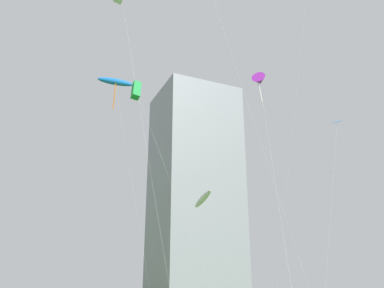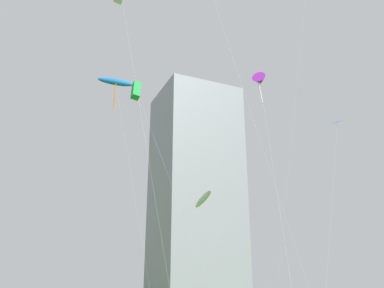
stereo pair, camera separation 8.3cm
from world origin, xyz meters
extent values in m
cylinder|color=silver|center=(1.71, 19.04, 11.77)|extent=(7.21, 5.30, 23.55)
ellipsoid|color=blue|center=(-1.88, 16.40, 23.55)|extent=(3.89, 1.73, 1.10)
cylinder|color=orange|center=(-1.88, 16.40, 21.84)|extent=(0.14, 0.52, 2.80)
cylinder|color=silver|center=(2.38, 8.49, 8.84)|extent=(9.75, 3.70, 17.69)
cube|color=green|center=(-2.49, 6.65, 17.68)|extent=(0.81, 0.96, 1.70)
cylinder|color=silver|center=(5.46, -2.55, 12.60)|extent=(1.19, 9.06, 25.19)
cylinder|color=silver|center=(11.76, 8.15, 12.86)|extent=(4.70, 9.00, 25.72)
cone|color=purple|center=(14.10, 12.65, 25.71)|extent=(2.25, 2.25, 1.88)
cylinder|color=white|center=(14.10, 12.65, 24.06)|extent=(0.15, 0.50, 2.70)
cylinder|color=silver|center=(13.79, 20.56, 6.49)|extent=(6.30, 0.28, 12.98)
ellipsoid|color=white|center=(10.64, 20.69, 12.97)|extent=(0.99, 4.77, 1.75)
cylinder|color=silver|center=(0.28, 12.43, 16.39)|extent=(6.00, 2.29, 32.78)
cylinder|color=silver|center=(8.71, 6.54, 17.01)|extent=(10.09, 0.80, 34.01)
cylinder|color=silver|center=(21.08, 10.99, 10.65)|extent=(4.37, 0.96, 21.29)
pyramid|color=blue|center=(23.24, 10.50, 21.33)|extent=(2.20, 1.89, 0.85)
cube|color=gray|center=(45.79, 95.34, 34.68)|extent=(26.12, 24.36, 69.35)
camera|label=1|loc=(-11.02, -21.73, 2.03)|focal=38.17mm
camera|label=2|loc=(-10.94, -21.77, 2.03)|focal=38.17mm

